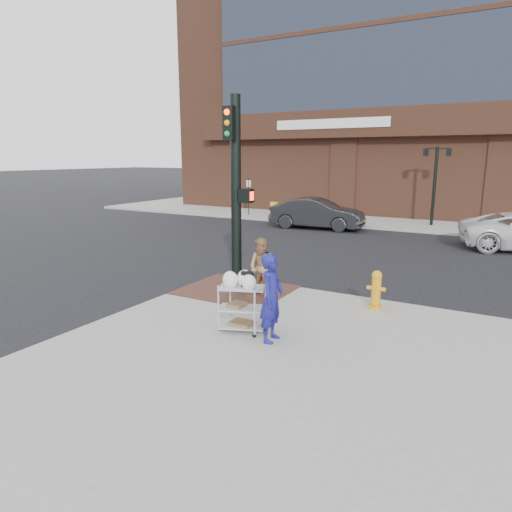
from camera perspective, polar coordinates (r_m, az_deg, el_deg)
The scene contains 12 objects.
ground at distance 11.33m, azimuth -2.38°, elevation -6.55°, with size 220.00×220.00×0.00m, color black.
brick_curb_ramp at distance 12.32m, azimuth -2.54°, elevation -4.24°, with size 2.80×2.40×0.01m, color #4D2824.
lamp_post at distance 25.38m, azimuth 21.48°, elevation 9.14°, with size 1.32×0.22×4.00m.
parking_sign at distance 28.06m, azimuth -0.93°, elevation 7.41°, with size 0.05×0.05×2.20m, color black.
traffic_signal_pole at distance 11.66m, azimuth -2.49°, elevation 8.22°, with size 0.61×0.51×5.00m.
woman_blue at distance 8.77m, azimuth 1.97°, elevation -5.25°, with size 0.63×0.42×1.73m, color navy.
pedestrian_tan at distance 11.55m, azimuth 0.78°, elevation -1.48°, with size 0.74×0.57×1.52m, color #967146.
sedan_dark at distance 23.83m, azimuth 7.63°, elevation 5.30°, with size 1.66×4.77×1.57m, color black.
utility_cart at distance 9.35m, azimuth -1.77°, elevation -6.02°, with size 1.04×0.81×1.27m.
fire_hydrant at distance 11.08m, azimuth 14.79°, elevation -4.03°, with size 0.43×0.30×0.92m.
newsbox_red at distance 27.00m, azimuth 5.12°, elevation 5.93°, with size 0.44×0.40×1.04m, color #AA2313.
newsbox_yellow at distance 26.96m, azimuth 2.28°, elevation 5.81°, with size 0.38×0.34×0.90m, color yellow.
Camera 1 is at (5.70, -9.08, 3.67)m, focal length 32.00 mm.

